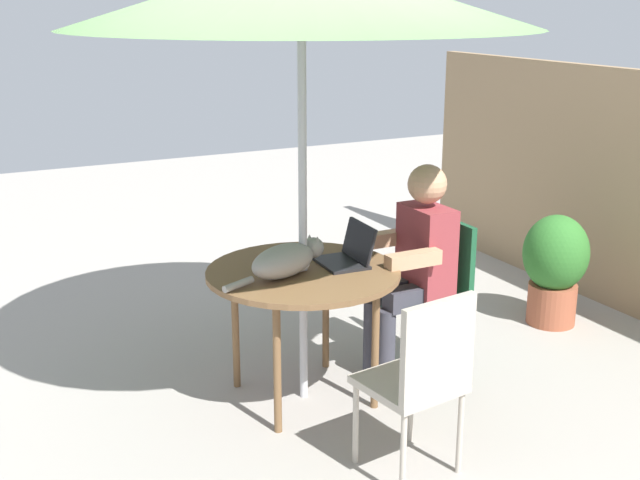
{
  "coord_description": "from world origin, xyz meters",
  "views": [
    {
      "loc": [
        3.65,
        -1.77,
        2.11
      ],
      "look_at": [
        0.0,
        0.1,
        0.89
      ],
      "focal_mm": 45.7,
      "sensor_mm": 36.0,
      "label": 1
    }
  ],
  "objects_px": {
    "patio_table": "(303,281)",
    "laptop": "(350,252)",
    "cat": "(287,260)",
    "potted_plant_near_fence": "(555,265)",
    "person_seated": "(415,259)",
    "chair_empty": "(422,372)",
    "chair_occupied": "(437,283)"
  },
  "relations": [
    {
      "from": "chair_occupied",
      "to": "person_seated",
      "type": "height_order",
      "value": "person_seated"
    },
    {
      "from": "cat",
      "to": "laptop",
      "type": "bearing_deg",
      "value": 94.81
    },
    {
      "from": "chair_occupied",
      "to": "cat",
      "type": "height_order",
      "value": "cat"
    },
    {
      "from": "person_seated",
      "to": "potted_plant_near_fence",
      "type": "height_order",
      "value": "person_seated"
    },
    {
      "from": "person_seated",
      "to": "potted_plant_near_fence",
      "type": "distance_m",
      "value": 1.28
    },
    {
      "from": "patio_table",
      "to": "person_seated",
      "type": "relative_size",
      "value": 0.84
    },
    {
      "from": "potted_plant_near_fence",
      "to": "chair_empty",
      "type": "bearing_deg",
      "value": -58.17
    },
    {
      "from": "patio_table",
      "to": "potted_plant_near_fence",
      "type": "bearing_deg",
      "value": 95.61
    },
    {
      "from": "cat",
      "to": "potted_plant_near_fence",
      "type": "bearing_deg",
      "value": 96.53
    },
    {
      "from": "patio_table",
      "to": "cat",
      "type": "height_order",
      "value": "cat"
    },
    {
      "from": "person_seated",
      "to": "cat",
      "type": "height_order",
      "value": "person_seated"
    },
    {
      "from": "laptop",
      "to": "potted_plant_near_fence",
      "type": "bearing_deg",
      "value": 96.93
    },
    {
      "from": "potted_plant_near_fence",
      "to": "laptop",
      "type": "bearing_deg",
      "value": -83.07
    },
    {
      "from": "potted_plant_near_fence",
      "to": "chair_occupied",
      "type": "bearing_deg",
      "value": -79.99
    },
    {
      "from": "patio_table",
      "to": "laptop",
      "type": "distance_m",
      "value": 0.3
    },
    {
      "from": "laptop",
      "to": "potted_plant_near_fence",
      "type": "distance_m",
      "value": 1.73
    },
    {
      "from": "person_seated",
      "to": "cat",
      "type": "distance_m",
      "value": 0.83
    },
    {
      "from": "chair_empty",
      "to": "patio_table",
      "type": "bearing_deg",
      "value": -172.17
    },
    {
      "from": "person_seated",
      "to": "potted_plant_near_fence",
      "type": "xyz_separation_m",
      "value": [
        -0.19,
        1.24,
        -0.28
      ]
    },
    {
      "from": "patio_table",
      "to": "person_seated",
      "type": "xyz_separation_m",
      "value": [
        0.0,
        0.71,
        0.02
      ]
    },
    {
      "from": "laptop",
      "to": "cat",
      "type": "relative_size",
      "value": 0.49
    },
    {
      "from": "chair_empty",
      "to": "potted_plant_near_fence",
      "type": "distance_m",
      "value": 2.14
    },
    {
      "from": "chair_empty",
      "to": "laptop",
      "type": "bearing_deg",
      "value": 170.98
    },
    {
      "from": "chair_occupied",
      "to": "chair_empty",
      "type": "height_order",
      "value": "same"
    },
    {
      "from": "patio_table",
      "to": "cat",
      "type": "bearing_deg",
      "value": -68.76
    },
    {
      "from": "person_seated",
      "to": "patio_table",
      "type": "bearing_deg",
      "value": -90.0
    },
    {
      "from": "cat",
      "to": "potted_plant_near_fence",
      "type": "relative_size",
      "value": 0.84
    },
    {
      "from": "patio_table",
      "to": "laptop",
      "type": "height_order",
      "value": "laptop"
    },
    {
      "from": "chair_occupied",
      "to": "potted_plant_near_fence",
      "type": "distance_m",
      "value": 1.1
    },
    {
      "from": "chair_occupied",
      "to": "chair_empty",
      "type": "relative_size",
      "value": 1.0
    },
    {
      "from": "cat",
      "to": "chair_occupied",
      "type": "bearing_deg",
      "value": 92.62
    },
    {
      "from": "patio_table",
      "to": "laptop",
      "type": "bearing_deg",
      "value": 87.52
    }
  ]
}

